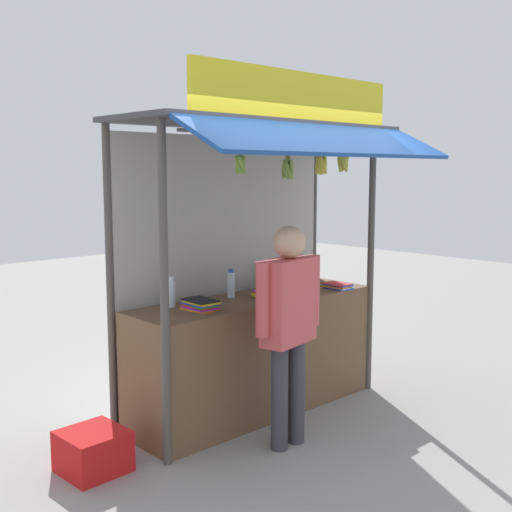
# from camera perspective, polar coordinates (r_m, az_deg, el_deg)

# --- Properties ---
(ground_plane) EXTENTS (20.00, 20.00, 0.00)m
(ground_plane) POSITION_cam_1_polar(r_m,az_deg,el_deg) (5.59, 0.00, -13.55)
(ground_plane) COLOR gray
(stall_counter) EXTENTS (2.27, 0.63, 0.97)m
(stall_counter) POSITION_cam_1_polar(r_m,az_deg,el_deg) (5.43, 0.00, -8.77)
(stall_counter) COLOR brown
(stall_counter) RESTS_ON ground
(stall_structure) EXTENTS (2.47, 1.43, 2.75)m
(stall_structure) POSITION_cam_1_polar(r_m,az_deg,el_deg) (5.28, -0.55, 3.55)
(stall_structure) COLOR #4C4742
(stall_structure) RESTS_ON ground
(water_bottle_left) EXTENTS (0.07, 0.07, 0.24)m
(water_bottle_left) POSITION_cam_1_polar(r_m,az_deg,el_deg) (5.71, 1.01, -1.82)
(water_bottle_left) COLOR silver
(water_bottle_left) RESTS_ON stall_counter
(water_bottle_back_right) EXTENTS (0.07, 0.07, 0.23)m
(water_bottle_back_right) POSITION_cam_1_polar(r_m,az_deg,el_deg) (5.48, 1.36, -2.24)
(water_bottle_back_right) COLOR silver
(water_bottle_back_right) RESTS_ON stall_counter
(water_bottle_far_right) EXTENTS (0.07, 0.07, 0.24)m
(water_bottle_far_right) POSITION_cam_1_polar(r_m,az_deg,el_deg) (4.99, -7.56, -3.27)
(water_bottle_far_right) COLOR silver
(water_bottle_far_right) RESTS_ON stall_counter
(water_bottle_front_right) EXTENTS (0.07, 0.07, 0.26)m
(water_bottle_front_right) POSITION_cam_1_polar(r_m,az_deg,el_deg) (5.71, 4.30, -1.75)
(water_bottle_front_right) COLOR silver
(water_bottle_front_right) RESTS_ON stall_counter
(water_bottle_front_left) EXTENTS (0.07, 0.07, 0.24)m
(water_bottle_front_left) POSITION_cam_1_polar(r_m,az_deg,el_deg) (5.32, -2.24, -2.51)
(water_bottle_front_left) COLOR silver
(water_bottle_front_left) RESTS_ON stall_counter
(magazine_stack_rear_center) EXTENTS (0.21, 0.29, 0.08)m
(magazine_stack_rear_center) POSITION_cam_1_polar(r_m,az_deg,el_deg) (4.87, -4.99, -4.34)
(magazine_stack_rear_center) COLOR orange
(magazine_stack_rear_center) RESTS_ON stall_counter
(magazine_stack_mid_right) EXTENTS (0.26, 0.28, 0.06)m
(magazine_stack_mid_right) POSITION_cam_1_polar(r_m,az_deg,el_deg) (5.52, 3.29, -2.99)
(magazine_stack_mid_right) COLOR white
(magazine_stack_mid_right) RESTS_ON stall_counter
(magazine_stack_back_left) EXTENTS (0.23, 0.26, 0.06)m
(magazine_stack_back_left) POSITION_cam_1_polar(r_m,az_deg,el_deg) (5.33, 1.16, -3.40)
(magazine_stack_back_left) COLOR red
(magazine_stack_back_left) RESTS_ON stall_counter
(magazine_stack_far_left) EXTENTS (0.20, 0.26, 0.05)m
(magazine_stack_far_left) POSITION_cam_1_polar(r_m,az_deg,el_deg) (5.77, 7.29, -2.66)
(magazine_stack_far_left) COLOR blue
(magazine_stack_far_left) RESTS_ON stall_counter
(banana_bunch_inner_right) EXTENTS (0.11, 0.11, 0.27)m
(banana_bunch_inner_right) POSITION_cam_1_polar(r_m,az_deg,el_deg) (5.36, 7.78, 8.29)
(banana_bunch_inner_right) COLOR #332D23
(banana_bunch_leftmost) EXTENTS (0.10, 0.09, 0.28)m
(banana_bunch_leftmost) POSITION_cam_1_polar(r_m,az_deg,el_deg) (4.54, -1.39, 8.17)
(banana_bunch_leftmost) COLOR #332D23
(banana_bunch_inner_left) EXTENTS (0.11, 0.11, 0.32)m
(banana_bunch_inner_left) POSITION_cam_1_polar(r_m,az_deg,el_deg) (4.88, 2.85, 7.75)
(banana_bunch_inner_left) COLOR #332D23
(banana_bunch_rightmost) EXTENTS (0.11, 0.11, 0.29)m
(banana_bunch_rightmost) POSITION_cam_1_polar(r_m,az_deg,el_deg) (5.16, 5.82, 8.16)
(banana_bunch_rightmost) COLOR #332D23
(vendor_person) EXTENTS (0.62, 0.28, 1.63)m
(vendor_person) POSITION_cam_1_polar(r_m,az_deg,el_deg) (4.63, 2.92, -5.32)
(vendor_person) COLOR #383842
(vendor_person) RESTS_ON ground
(plastic_crate) EXTENTS (0.42, 0.42, 0.28)m
(plastic_crate) POSITION_cam_1_polar(r_m,az_deg,el_deg) (4.64, -14.31, -16.50)
(plastic_crate) COLOR red
(plastic_crate) RESTS_ON ground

